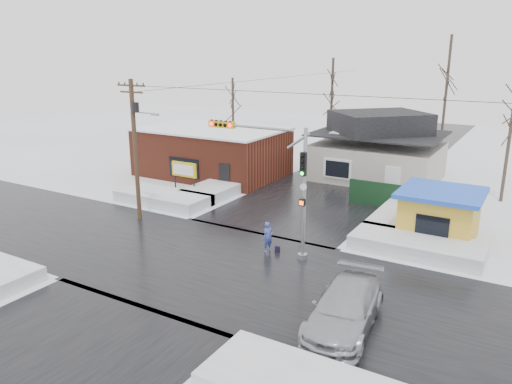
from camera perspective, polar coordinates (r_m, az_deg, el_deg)
The scene contains 20 objects.
ground at distance 26.28m, azimuth -5.53°, elevation -8.13°, with size 120.00×120.00×0.00m, color white.
road_ns at distance 26.28m, azimuth -5.53°, elevation -8.11°, with size 10.00×120.00×0.02m, color black.
road_ew at distance 26.28m, azimuth -5.53°, elevation -8.11°, with size 120.00×10.00×0.02m, color black.
snowbank_nw at distance 36.61m, azimuth -10.56°, elevation -0.67°, with size 7.00×3.00×0.80m, color white.
snowbank_ne at distance 28.73m, azimuth 17.93°, elevation -5.86°, with size 7.00×3.00×0.80m, color white.
snowbank_nside_w at distance 39.23m, azimuth -3.57°, elevation 0.69°, with size 3.00×8.00×0.80m, color white.
snowbank_nside_e at distance 33.74m, azimuth 16.57°, elevation -2.50°, with size 3.00×8.00×0.80m, color white.
traffic_signal at distance 25.97m, azimuth 2.42°, elevation 2.23°, with size 6.05×0.68×7.00m.
utility_pole at distance 32.32m, azimuth -13.59°, elevation 5.56°, with size 3.15×0.44×9.00m.
brick_building at distance 44.27m, azimuth -5.02°, elevation 4.65°, with size 12.20×8.20×4.12m.
marquee_sign at distance 38.06m, azimuth -8.22°, elevation 2.45°, with size 2.20×0.21×2.55m.
house at distance 43.84m, azimuth 13.76°, elevation 4.86°, with size 10.40×8.40×5.76m.
kiosk at distance 31.08m, azimuth 20.25°, elevation -2.35°, with size 4.60×4.60×2.88m.
fence at distance 35.57m, azimuth 16.67°, elevation -0.73°, with size 8.00×0.12×1.80m, color black.
tree_far_left at distance 48.93m, azimuth 8.73°, elevation 12.54°, with size 3.00×3.00×10.00m.
tree_far_mid at distance 48.04m, azimuth 21.19°, elevation 13.53°, with size 3.00×3.00×12.00m.
tree_far_west at distance 51.91m, azimuth -2.68°, elevation 11.13°, with size 3.00×3.00×8.00m.
pedestrian at distance 27.27m, azimuth 1.39°, elevation -5.21°, with size 0.62×0.41×1.70m, color #3D4DAB.
car at distance 20.54m, azimuth 10.12°, elevation -12.96°, with size 2.36×5.80×1.68m, color #A7AAAE.
shopping_bag at distance 27.45m, azimuth 2.46°, elevation -6.60°, with size 0.28×0.12×0.35m, color black.
Camera 1 is at (14.30, -19.30, 10.67)m, focal length 35.00 mm.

